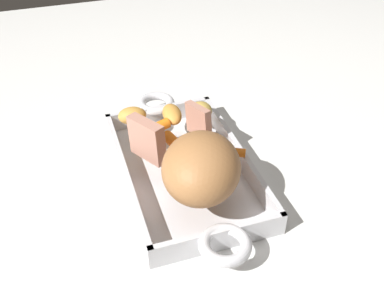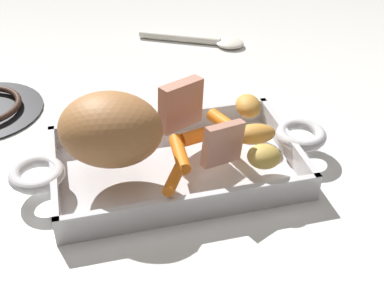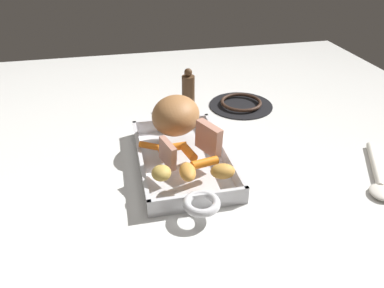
{
  "view_description": "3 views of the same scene",
  "coord_description": "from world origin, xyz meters",
  "px_view_note": "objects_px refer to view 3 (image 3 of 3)",
  "views": [
    {
      "loc": [
        -0.59,
        0.18,
        0.55
      ],
      "look_at": [
        0.02,
        -0.02,
        0.06
      ],
      "focal_mm": 42.56,
      "sensor_mm": 36.0,
      "label": 1
    },
    {
      "loc": [
        -0.13,
        -0.59,
        0.48
      ],
      "look_at": [
        0.02,
        -0.01,
        0.06
      ],
      "focal_mm": 47.78,
      "sensor_mm": 36.0,
      "label": 2
    },
    {
      "loc": [
        0.77,
        -0.15,
        0.53
      ],
      "look_at": [
        0.0,
        0.02,
        0.06
      ],
      "focal_mm": 34.99,
      "sensor_mm": 36.0,
      "label": 3
    }
  ],
  "objects_px": {
    "pork_roast": "(175,115)",
    "potato_whole": "(188,172)",
    "roasting_dish": "(183,159)",
    "roast_slice_thick": "(168,153)",
    "baby_carrot_northwest": "(172,146)",
    "baby_carrot_long": "(153,146)",
    "roast_slice_thin": "(209,138)",
    "stove_burner_rear": "(241,104)",
    "baby_carrot_northeast": "(189,153)",
    "potato_golden_small": "(223,171)",
    "baby_carrot_center_right": "(205,163)",
    "potato_golden_large": "(161,173)",
    "serving_spoon": "(378,177)",
    "pepper_mill": "(188,89)"
  },
  "relations": [
    {
      "from": "baby_carrot_northeast",
      "to": "potato_golden_small",
      "type": "distance_m",
      "value": 0.11
    },
    {
      "from": "baby_carrot_long",
      "to": "potato_golden_small",
      "type": "xyz_separation_m",
      "value": [
        0.15,
        0.13,
        0.01
      ]
    },
    {
      "from": "baby_carrot_northwest",
      "to": "stove_burner_rear",
      "type": "bearing_deg",
      "value": 136.15
    },
    {
      "from": "baby_carrot_northeast",
      "to": "stove_burner_rear",
      "type": "height_order",
      "value": "baby_carrot_northeast"
    },
    {
      "from": "potato_whole",
      "to": "pepper_mill",
      "type": "xyz_separation_m",
      "value": [
        -0.46,
        0.1,
        -0.0
      ]
    },
    {
      "from": "pork_roast",
      "to": "baby_carrot_long",
      "type": "xyz_separation_m",
      "value": [
        0.07,
        -0.07,
        -0.04
      ]
    },
    {
      "from": "baby_carrot_northwest",
      "to": "pepper_mill",
      "type": "distance_m",
      "value": 0.36
    },
    {
      "from": "serving_spoon",
      "to": "pepper_mill",
      "type": "distance_m",
      "value": 0.62
    },
    {
      "from": "pork_roast",
      "to": "pepper_mill",
      "type": "distance_m",
      "value": 0.27
    },
    {
      "from": "roasting_dish",
      "to": "roast_slice_thin",
      "type": "height_order",
      "value": "roast_slice_thin"
    },
    {
      "from": "baby_carrot_long",
      "to": "potato_golden_small",
      "type": "relative_size",
      "value": 1.27
    },
    {
      "from": "baby_carrot_northeast",
      "to": "baby_carrot_center_right",
      "type": "height_order",
      "value": "baby_carrot_center_right"
    },
    {
      "from": "baby_carrot_long",
      "to": "roast_slice_thick",
      "type": "bearing_deg",
      "value": 19.55
    },
    {
      "from": "baby_carrot_center_right",
      "to": "baby_carrot_long",
      "type": "height_order",
      "value": "baby_carrot_center_right"
    },
    {
      "from": "potato_whole",
      "to": "stove_burner_rear",
      "type": "relative_size",
      "value": 0.3
    },
    {
      "from": "roasting_dish",
      "to": "baby_carrot_northwest",
      "type": "distance_m",
      "value": 0.05
    },
    {
      "from": "baby_carrot_long",
      "to": "potato_whole",
      "type": "bearing_deg",
      "value": 24.35
    },
    {
      "from": "baby_carrot_long",
      "to": "pepper_mill",
      "type": "distance_m",
      "value": 0.36
    },
    {
      "from": "roast_slice_thick",
      "to": "baby_carrot_northwest",
      "type": "bearing_deg",
      "value": 161.72
    },
    {
      "from": "baby_carrot_northwest",
      "to": "baby_carrot_center_right",
      "type": "relative_size",
      "value": 1.05
    },
    {
      "from": "baby_carrot_northwest",
      "to": "baby_carrot_northeast",
      "type": "height_order",
      "value": "same"
    },
    {
      "from": "potato_whole",
      "to": "pepper_mill",
      "type": "height_order",
      "value": "pepper_mill"
    },
    {
      "from": "baby_carrot_long",
      "to": "baby_carrot_northwest",
      "type": "bearing_deg",
      "value": 75.04
    },
    {
      "from": "roasting_dish",
      "to": "roast_slice_thick",
      "type": "xyz_separation_m",
      "value": [
        0.06,
        -0.05,
        0.06
      ]
    },
    {
      "from": "potato_golden_large",
      "to": "serving_spoon",
      "type": "distance_m",
      "value": 0.51
    },
    {
      "from": "potato_golden_small",
      "to": "pork_roast",
      "type": "bearing_deg",
      "value": -163.64
    },
    {
      "from": "potato_golden_small",
      "to": "pepper_mill",
      "type": "xyz_separation_m",
      "value": [
        -0.47,
        0.02,
        -0.0
      ]
    },
    {
      "from": "stove_burner_rear",
      "to": "roast_slice_thick",
      "type": "bearing_deg",
      "value": -40.41
    },
    {
      "from": "baby_carrot_center_right",
      "to": "pepper_mill",
      "type": "distance_m",
      "value": 0.43
    },
    {
      "from": "baby_carrot_northeast",
      "to": "serving_spoon",
      "type": "distance_m",
      "value": 0.45
    },
    {
      "from": "roast_slice_thick",
      "to": "baby_carrot_long",
      "type": "distance_m",
      "value": 0.08
    },
    {
      "from": "baby_carrot_northeast",
      "to": "stove_burner_rear",
      "type": "bearing_deg",
      "value": 143.42
    },
    {
      "from": "baby_carrot_long",
      "to": "roast_slice_thin",
      "type": "bearing_deg",
      "value": 73.69
    },
    {
      "from": "stove_burner_rear",
      "to": "pork_roast",
      "type": "bearing_deg",
      "value": -51.43
    },
    {
      "from": "potato_golden_large",
      "to": "serving_spoon",
      "type": "bearing_deg",
      "value": 83.9
    },
    {
      "from": "pork_roast",
      "to": "potato_whole",
      "type": "height_order",
      "value": "pork_roast"
    },
    {
      "from": "pork_roast",
      "to": "baby_carrot_long",
      "type": "height_order",
      "value": "pork_roast"
    },
    {
      "from": "baby_carrot_northeast",
      "to": "potato_whole",
      "type": "distance_m",
      "value": 0.08
    },
    {
      "from": "roast_slice_thin",
      "to": "pork_roast",
      "type": "bearing_deg",
      "value": -151.13
    },
    {
      "from": "baby_carrot_northeast",
      "to": "potato_golden_large",
      "type": "xyz_separation_m",
      "value": [
        0.07,
        -0.08,
        0.01
      ]
    },
    {
      "from": "baby_carrot_northwest",
      "to": "stove_burner_rear",
      "type": "height_order",
      "value": "baby_carrot_northwest"
    },
    {
      "from": "pork_roast",
      "to": "pepper_mill",
      "type": "height_order",
      "value": "pork_roast"
    },
    {
      "from": "roast_slice_thick",
      "to": "roasting_dish",
      "type": "bearing_deg",
      "value": 141.08
    },
    {
      "from": "baby_carrot_northwest",
      "to": "baby_carrot_long",
      "type": "xyz_separation_m",
      "value": [
        -0.01,
        -0.05,
        -0.0
      ]
    },
    {
      "from": "roast_slice_thin",
      "to": "potato_golden_small",
      "type": "xyz_separation_m",
      "value": [
        0.11,
        0.0,
        -0.02
      ]
    },
    {
      "from": "pepper_mill",
      "to": "baby_carrot_northeast",
      "type": "bearing_deg",
      "value": -11.55
    },
    {
      "from": "roast_slice_thick",
      "to": "roast_slice_thin",
      "type": "bearing_deg",
      "value": 108.3
    },
    {
      "from": "potato_golden_small",
      "to": "roasting_dish",
      "type": "bearing_deg",
      "value": -154.56
    },
    {
      "from": "roast_slice_thin",
      "to": "baby_carrot_northwest",
      "type": "xyz_separation_m",
      "value": [
        -0.03,
        -0.09,
        -0.03
      ]
    },
    {
      "from": "roasting_dish",
      "to": "potato_whole",
      "type": "distance_m",
      "value": 0.12
    }
  ]
}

